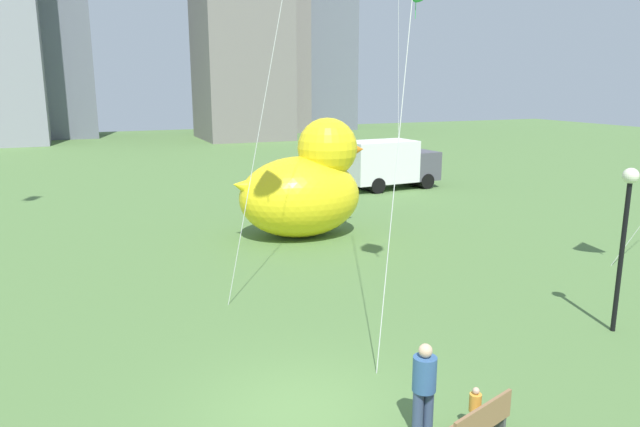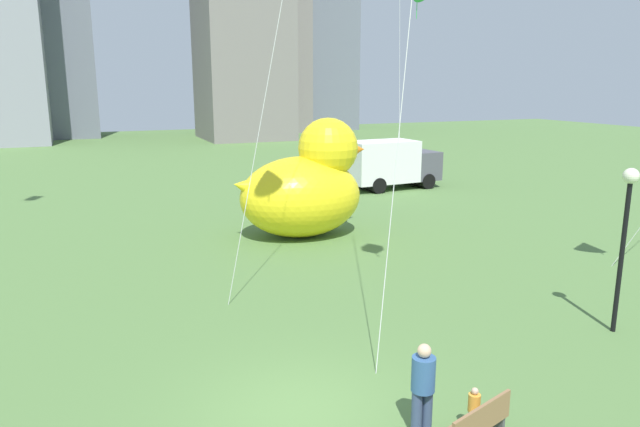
{
  "view_description": "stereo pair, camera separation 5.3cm",
  "coord_description": "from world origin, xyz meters",
  "px_view_note": "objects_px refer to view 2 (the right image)",
  "views": [
    {
      "loc": [
        -3.59,
        -9.51,
        6.2
      ],
      "look_at": [
        2.53,
        5.07,
        2.64
      ],
      "focal_mm": 32.89,
      "sensor_mm": 36.0,
      "label": 1
    },
    {
      "loc": [
        -3.54,
        -9.53,
        6.2
      ],
      "look_at": [
        2.53,
        5.07,
        2.64
      ],
      "focal_mm": 32.89,
      "sensor_mm": 36.0,
      "label": 2
    }
  ],
  "objects_px": {
    "person_adult": "(423,385)",
    "giant_inflatable_duck": "(305,187)",
    "box_truck": "(391,165)",
    "park_bench": "(476,425)",
    "person_child": "(474,408)",
    "lamppost": "(626,218)"
  },
  "relations": [
    {
      "from": "box_truck",
      "to": "person_child",
      "type": "bearing_deg",
      "value": -115.81
    },
    {
      "from": "park_bench",
      "to": "person_adult",
      "type": "relative_size",
      "value": 0.97
    },
    {
      "from": "box_truck",
      "to": "park_bench",
      "type": "bearing_deg",
      "value": -115.97
    },
    {
      "from": "giant_inflatable_duck",
      "to": "box_truck",
      "type": "relative_size",
      "value": 1.01
    },
    {
      "from": "park_bench",
      "to": "box_truck",
      "type": "bearing_deg",
      "value": 64.03
    },
    {
      "from": "person_adult",
      "to": "person_child",
      "type": "bearing_deg",
      "value": -22.23
    },
    {
      "from": "park_bench",
      "to": "person_adult",
      "type": "distance_m",
      "value": 1.08
    },
    {
      "from": "person_adult",
      "to": "giant_inflatable_duck",
      "type": "xyz_separation_m",
      "value": [
        3.13,
        13.85,
        1.08
      ]
    },
    {
      "from": "park_bench",
      "to": "person_child",
      "type": "relative_size",
      "value": 1.87
    },
    {
      "from": "person_child",
      "to": "box_truck",
      "type": "xyz_separation_m",
      "value": [
        10.84,
        22.41,
        0.94
      ]
    },
    {
      "from": "person_child",
      "to": "giant_inflatable_duck",
      "type": "height_order",
      "value": "giant_inflatable_duck"
    },
    {
      "from": "lamppost",
      "to": "box_truck",
      "type": "xyz_separation_m",
      "value": [
        4.79,
        20.12,
        -1.53
      ]
    },
    {
      "from": "giant_inflatable_duck",
      "to": "lamppost",
      "type": "bearing_deg",
      "value": -72.39
    },
    {
      "from": "person_adult",
      "to": "giant_inflatable_duck",
      "type": "distance_m",
      "value": 14.24
    },
    {
      "from": "box_truck",
      "to": "person_adult",
      "type": "bearing_deg",
      "value": -117.94
    },
    {
      "from": "lamppost",
      "to": "box_truck",
      "type": "height_order",
      "value": "lamppost"
    },
    {
      "from": "park_bench",
      "to": "person_adult",
      "type": "height_order",
      "value": "person_adult"
    },
    {
      "from": "park_bench",
      "to": "lamppost",
      "type": "distance_m",
      "value": 7.33
    },
    {
      "from": "person_adult",
      "to": "giant_inflatable_duck",
      "type": "bearing_deg",
      "value": 77.26
    },
    {
      "from": "lamppost",
      "to": "box_truck",
      "type": "relative_size",
      "value": 0.73
    },
    {
      "from": "person_child",
      "to": "park_bench",
      "type": "bearing_deg",
      "value": -123.69
    },
    {
      "from": "person_child",
      "to": "box_truck",
      "type": "relative_size",
      "value": 0.16
    }
  ]
}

